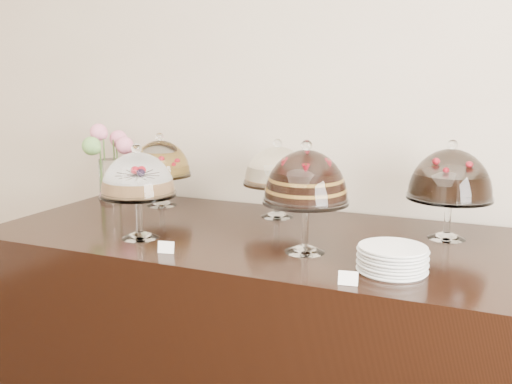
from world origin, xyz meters
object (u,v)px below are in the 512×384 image
at_px(cake_stand_choco_layer, 306,181).
at_px(cake_stand_fruit_tart, 160,161).
at_px(flower_vase, 109,158).
at_px(cake_stand_cheesecake, 277,169).
at_px(cake_stand_sugar_sponge, 138,179).
at_px(plate_stack, 392,259).
at_px(display_counter, 261,335).
at_px(cake_stand_dark_choco, 450,178).

height_order(cake_stand_choco_layer, cake_stand_fruit_tart, cake_stand_choco_layer).
relative_size(cake_stand_choco_layer, flower_vase, 1.05).
bearing_deg(flower_vase, cake_stand_cheesecake, -2.17).
height_order(cake_stand_sugar_sponge, flower_vase, flower_vase).
bearing_deg(plate_stack, cake_stand_fruit_tart, 156.25).
bearing_deg(display_counter, cake_stand_choco_layer, -35.06).
distance_m(flower_vase, plate_stack, 1.69).
xyz_separation_m(display_counter, cake_stand_choco_layer, (0.25, -0.17, 0.71)).
xyz_separation_m(cake_stand_sugar_sponge, cake_stand_fruit_tart, (-0.24, 0.53, -0.02)).
relative_size(cake_stand_cheesecake, plate_stack, 1.59).
distance_m(cake_stand_fruit_tart, plate_stack, 1.36).
xyz_separation_m(cake_stand_fruit_tart, plate_stack, (1.23, -0.54, -0.18)).
bearing_deg(cake_stand_dark_choco, cake_stand_choco_layer, -139.41).
xyz_separation_m(cake_stand_dark_choco, flower_vase, (-1.70, 0.11, -0.03)).
xyz_separation_m(flower_vase, plate_stack, (1.57, -0.59, -0.17)).
relative_size(display_counter, cake_stand_sugar_sponge, 5.85).
height_order(cake_stand_dark_choco, plate_stack, cake_stand_dark_choco).
xyz_separation_m(display_counter, plate_stack, (0.58, -0.26, 0.49)).
bearing_deg(cake_stand_cheesecake, display_counter, -81.78).
distance_m(cake_stand_choco_layer, cake_stand_cheesecake, 0.55).
xyz_separation_m(cake_stand_choco_layer, plate_stack, (0.33, -0.09, -0.22)).
bearing_deg(cake_stand_cheesecake, cake_stand_fruit_tart, -179.28).
bearing_deg(cake_stand_dark_choco, cake_stand_fruit_tart, 177.40).
height_order(display_counter, cake_stand_cheesecake, cake_stand_cheesecake).
relative_size(display_counter, cake_stand_dark_choco, 5.63).
height_order(display_counter, cake_stand_fruit_tart, cake_stand_fruit_tart).
bearing_deg(flower_vase, cake_stand_dark_choco, -3.55).
bearing_deg(cake_stand_sugar_sponge, display_counter, 31.68).
bearing_deg(cake_stand_choco_layer, flower_vase, 158.22).
xyz_separation_m(cake_stand_choco_layer, cake_stand_fruit_tart, (-0.90, 0.45, -0.04)).
bearing_deg(cake_stand_fruit_tart, display_counter, -23.16).
distance_m(cake_stand_choco_layer, flower_vase, 1.34).
bearing_deg(cake_stand_sugar_sponge, cake_stand_cheesecake, 55.62).
bearing_deg(plate_stack, cake_stand_sugar_sponge, 179.57).
height_order(cake_stand_choco_layer, flower_vase, cake_stand_choco_layer).
distance_m(cake_stand_dark_choco, cake_stand_fruit_tart, 1.36).
bearing_deg(cake_stand_fruit_tart, cake_stand_choco_layer, -26.70).
bearing_deg(cake_stand_fruit_tart, cake_stand_cheesecake, 0.72).
distance_m(cake_stand_sugar_sponge, flower_vase, 0.82).
bearing_deg(display_counter, flower_vase, 162.02).
bearing_deg(cake_stand_choco_layer, plate_stack, -15.01).
bearing_deg(cake_stand_cheesecake, cake_stand_sugar_sponge, -124.38).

